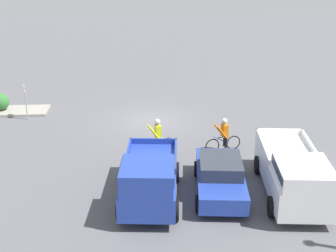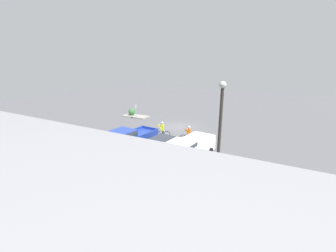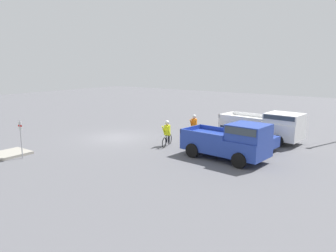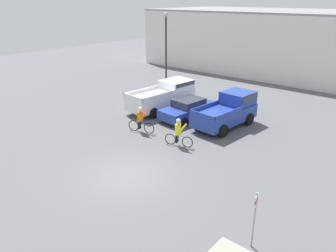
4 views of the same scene
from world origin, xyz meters
TOP-DOWN VIEW (x-y plane):
  - ground_plane at (0.00, 0.00)m, footprint 80.00×80.00m
  - pickup_truck_0 at (-5.34, 9.04)m, footprint 2.68×5.76m
  - sedan_0 at (-2.58, 8.45)m, footprint 2.35×4.64m
  - pickup_truck_1 at (0.26, 9.16)m, footprint 2.58×5.00m
  - cyclist_0 at (-0.24, 4.37)m, footprint 1.71×0.61m
  - cyclist_1 at (-3.42, 4.46)m, footprint 1.80×0.63m
  - fire_lane_sign at (6.96, -0.55)m, footprint 0.06×0.30m

SIDE VIEW (x-z plane):
  - ground_plane at x=0.00m, z-range 0.00..0.00m
  - sedan_0 at x=-2.58m, z-range 0.00..1.48m
  - cyclist_1 at x=-3.42m, z-range 0.01..1.71m
  - cyclist_0 at x=-0.24m, z-range 0.03..1.74m
  - pickup_truck_0 at x=-5.34m, z-range 0.05..2.12m
  - pickup_truck_1 at x=0.26m, z-range 0.04..2.19m
  - fire_lane_sign at x=6.96m, z-range 0.23..2.45m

